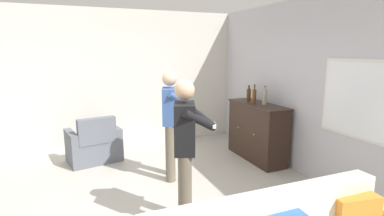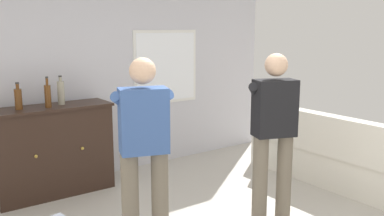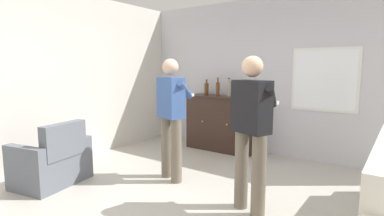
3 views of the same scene
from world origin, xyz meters
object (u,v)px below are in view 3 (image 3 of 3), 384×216
(bottle_wine_green, at_px, (218,89))
(person_standing_right, at_px, (252,127))
(bottle_spirits_clear, at_px, (229,88))
(person_standing_left, at_px, (172,113))
(sideboard_cabinet, at_px, (221,123))
(bottle_liquor_amber, at_px, (207,89))
(armchair, at_px, (53,163))

(bottle_wine_green, xyz_separation_m, person_standing_right, (1.56, -1.92, -0.24))
(bottle_wine_green, bearing_deg, bottle_spirits_clear, 27.33)
(bottle_wine_green, xyz_separation_m, person_standing_left, (0.26, -1.67, -0.24))
(sideboard_cabinet, distance_m, bottle_spirits_clear, 0.68)
(person_standing_right, bearing_deg, bottle_liquor_amber, 133.08)
(armchair, relative_size, person_standing_left, 0.59)
(armchair, bearing_deg, person_standing_right, 18.23)
(armchair, relative_size, bottle_spirits_clear, 2.94)
(sideboard_cabinet, bearing_deg, bottle_liquor_amber, 177.64)
(bottle_spirits_clear, bearing_deg, person_standing_left, -87.34)
(armchair, distance_m, person_standing_left, 1.73)
(bottle_wine_green, distance_m, person_standing_left, 1.71)
(armchair, relative_size, bottle_liquor_amber, 3.33)
(person_standing_left, bearing_deg, sideboard_cabinet, 97.36)
(armchair, bearing_deg, bottle_wine_green, 71.31)
(armchair, xyz_separation_m, sideboard_cabinet, (0.97, 2.80, 0.23))
(sideboard_cabinet, distance_m, bottle_wine_green, 0.66)
(armchair, bearing_deg, person_standing_left, 41.94)
(armchair, distance_m, bottle_wine_green, 3.02)
(bottle_liquor_amber, bearing_deg, bottle_spirits_clear, 2.64)
(bottle_wine_green, bearing_deg, bottle_liquor_amber, 166.39)
(bottle_wine_green, bearing_deg, person_standing_right, -50.80)
(bottle_liquor_amber, distance_m, bottle_spirits_clear, 0.48)
(bottle_liquor_amber, bearing_deg, armchair, -102.63)
(armchair, distance_m, bottle_spirits_clear, 3.17)
(bottle_liquor_amber, bearing_deg, bottle_wine_green, -13.61)
(bottle_wine_green, relative_size, bottle_liquor_amber, 1.16)
(person_standing_left, distance_m, person_standing_right, 1.32)
(armchair, relative_size, bottle_wine_green, 2.87)
(bottle_spirits_clear, height_order, person_standing_left, person_standing_left)
(bottle_wine_green, distance_m, person_standing_right, 2.49)
(sideboard_cabinet, distance_m, person_standing_left, 1.79)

